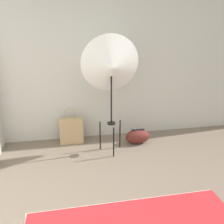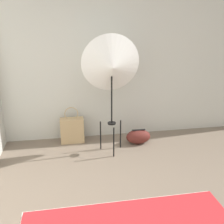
{
  "view_description": "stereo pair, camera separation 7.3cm",
  "coord_description": "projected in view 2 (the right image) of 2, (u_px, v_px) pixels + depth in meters",
  "views": [
    {
      "loc": [
        -0.52,
        -1.73,
        1.93
      ],
      "look_at": [
        0.12,
        1.58,
        0.72
      ],
      "focal_mm": 42.0,
      "sensor_mm": 36.0,
      "label": 1
    },
    {
      "loc": [
        -0.45,
        -1.74,
        1.93
      ],
      "look_at": [
        0.12,
        1.58,
        0.72
      ],
      "focal_mm": 42.0,
      "sensor_mm": 36.0,
      "label": 2
    }
  ],
  "objects": [
    {
      "name": "wall_back",
      "position": [
        95.0,
        60.0,
        4.17
      ],
      "size": [
        8.0,
        0.05,
        2.6
      ],
      "color": "beige",
      "rests_on": "ground_plane"
    },
    {
      "name": "tote_bag",
      "position": [
        72.0,
        130.0,
        4.27
      ],
      "size": [
        0.38,
        0.17,
        0.61
      ],
      "color": "tan",
      "rests_on": "ground_plane"
    },
    {
      "name": "duffel_bag",
      "position": [
        138.0,
        137.0,
        4.26
      ],
      "size": [
        0.4,
        0.23,
        0.24
      ],
      "color": "#5B231E",
      "rests_on": "ground_plane"
    },
    {
      "name": "photo_umbrella",
      "position": [
        112.0,
        66.0,
        3.61
      ],
      "size": [
        0.84,
        0.36,
        1.75
      ],
      "color": "black",
      "rests_on": "ground_plane"
    }
  ]
}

